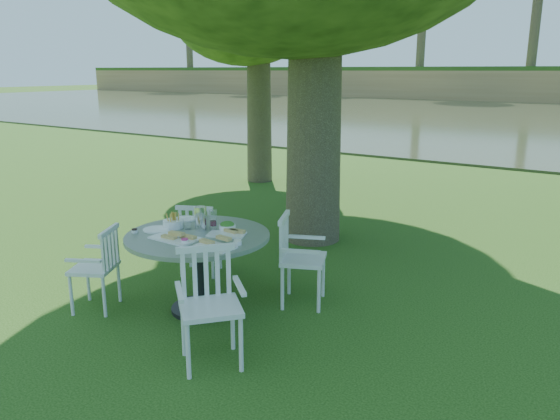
# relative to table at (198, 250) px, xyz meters

# --- Properties ---
(ground) EXTENTS (140.00, 140.00, 0.00)m
(ground) POSITION_rel_table_xyz_m (0.31, 0.72, -0.62)
(ground) COLOR #173A0C
(ground) RESTS_ON ground
(table) EXTENTS (1.35, 1.35, 0.77)m
(table) POSITION_rel_table_xyz_m (0.00, 0.00, 0.00)
(table) COLOR black
(table) RESTS_ON ground
(chair_ne) EXTENTS (0.57, 0.58, 0.89)m
(chair_ne) POSITION_rel_table_xyz_m (0.66, 0.66, -0.09)
(chair_ne) COLOR white
(chair_ne) RESTS_ON ground
(chair_nw) EXTENTS (0.54, 0.53, 0.83)m
(chair_nw) POSITION_rel_table_xyz_m (-0.64, 0.69, -0.13)
(chair_nw) COLOR white
(chair_nw) RESTS_ON ground
(chair_sw) EXTENTS (0.53, 0.54, 0.81)m
(chair_sw) POSITION_rel_table_xyz_m (-0.79, -0.50, -0.14)
(chair_sw) COLOR white
(chair_sw) RESTS_ON ground
(chair_se) EXTENTS (0.63, 0.63, 0.91)m
(chair_se) POSITION_rel_table_xyz_m (0.68, -0.63, -0.08)
(chair_se) COLOR white
(chair_se) RESTS_ON ground
(tableware) EXTENTS (1.15, 0.80, 0.23)m
(tableware) POSITION_rel_table_xyz_m (-0.07, 0.03, 0.20)
(tableware) COLOR white
(tableware) RESTS_ON table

